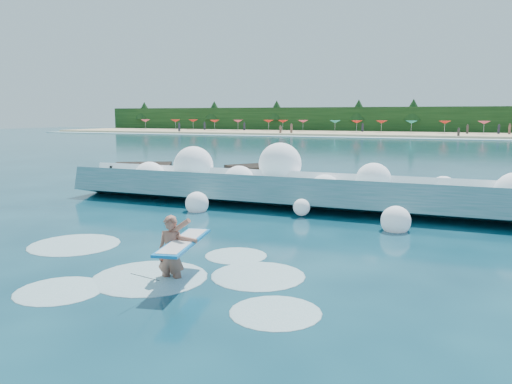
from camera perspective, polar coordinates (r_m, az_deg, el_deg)
ground at (r=14.35m, az=-8.67°, el=-5.52°), size 200.00×200.00×0.00m
beach at (r=90.21m, az=18.11°, el=6.29°), size 140.00×20.00×0.40m
wet_band at (r=79.27m, az=17.45°, el=5.91°), size 140.00×5.00×0.08m
treeline at (r=100.13m, az=18.65°, el=7.79°), size 140.00×4.00×5.00m
breaking_wave at (r=19.38m, az=5.39°, el=0.06°), size 19.60×2.98×1.69m
rock_cluster at (r=23.06m, az=-7.53°, el=1.19°), size 8.75×3.47×1.56m
surfer_with_board at (r=10.89m, az=-9.35°, el=-6.76°), size 1.12×2.90×1.70m
wave_spray at (r=19.34m, az=3.41°, el=1.64°), size 15.33×4.76×2.57m
surf_foam at (r=11.95m, az=-11.99°, el=-8.57°), size 8.84×5.38×0.13m
beach_umbrellas at (r=91.59m, az=18.18°, el=7.60°), size 114.06×6.39×0.50m
beachgoers at (r=86.84m, az=16.80°, el=6.87°), size 100.63×12.36×1.93m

